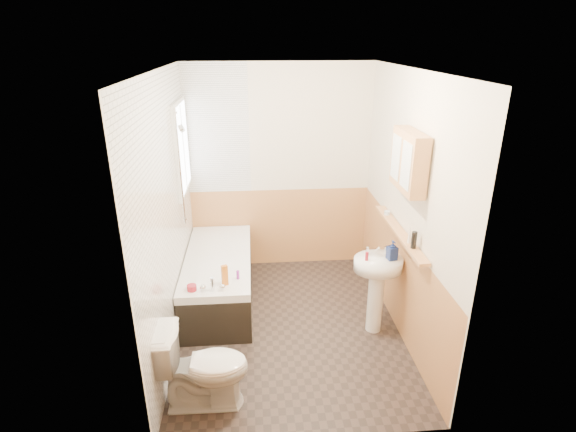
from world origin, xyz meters
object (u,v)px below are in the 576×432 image
at_px(toilet, 203,367).
at_px(sink, 377,279).
at_px(bathtub, 219,277).
at_px(pine_shelf, 399,232).
at_px(medicine_cabinet, 409,161).

bearing_deg(toilet, sink, -61.03).
xyz_separation_m(bathtub, pine_shelf, (1.77, -0.61, 0.75)).
distance_m(toilet, medicine_cabinet, 2.40).
relative_size(bathtub, medicine_cabinet, 2.86).
bearing_deg(medicine_cabinet, pine_shelf, 77.84).
relative_size(bathtub, sink, 1.80).
relative_size(sink, medicine_cabinet, 1.58).
bearing_deg(medicine_cabinet, bathtub, 156.94).
relative_size(sink, pine_shelf, 0.68).
relative_size(bathtub, toilet, 2.29).
bearing_deg(bathtub, medicine_cabinet, -23.06).
bearing_deg(toilet, bathtub, -0.10).
bearing_deg(sink, bathtub, 155.44).
distance_m(bathtub, pine_shelf, 2.02).
distance_m(bathtub, sink, 1.74).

